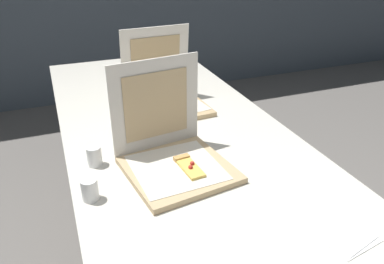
# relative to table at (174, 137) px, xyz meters

# --- Properties ---
(table) EXTENTS (0.93, 2.29, 0.72)m
(table) POSITION_rel_table_xyz_m (0.00, 0.00, 0.00)
(table) COLOR silver
(table) RESTS_ON ground
(pizza_box_front) EXTENTS (0.40, 0.40, 0.37)m
(pizza_box_front) POSITION_rel_table_xyz_m (-0.10, -0.30, 0.10)
(pizza_box_front) COLOR tan
(pizza_box_front) RESTS_ON table
(pizza_box_middle) EXTENTS (0.37, 0.37, 0.37)m
(pizza_box_middle) POSITION_rel_table_xyz_m (0.04, 0.24, 0.10)
(pizza_box_middle) COLOR tan
(pizza_box_middle) RESTS_ON table
(cup_white_near_left) EXTENTS (0.05, 0.05, 0.07)m
(cup_white_near_left) POSITION_rel_table_xyz_m (-0.41, -0.38, 0.08)
(cup_white_near_left) COLOR white
(cup_white_near_left) RESTS_ON table
(cup_white_near_center) EXTENTS (0.05, 0.05, 0.07)m
(cup_white_near_center) POSITION_rel_table_xyz_m (-0.37, -0.18, 0.08)
(cup_white_near_center) COLOR white
(cup_white_near_center) RESTS_ON table
(napkin_pile) EXTENTS (0.17, 0.17, 0.01)m
(napkin_pile) POSITION_rel_table_xyz_m (0.23, -0.81, 0.05)
(napkin_pile) COLOR white
(napkin_pile) RESTS_ON table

